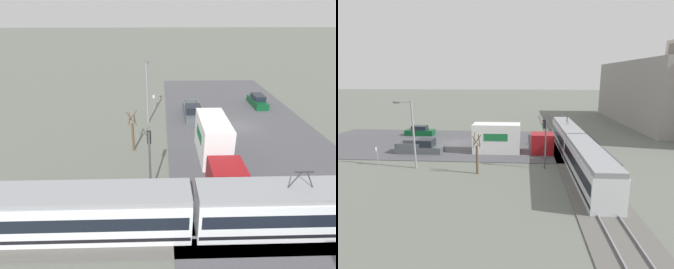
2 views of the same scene
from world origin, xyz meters
TOP-DOWN VIEW (x-y plane):
  - ground_plane at (0.00, 0.00)m, footprint 320.00×320.00m
  - road_surface at (0.00, 0.00)m, footprint 17.38×42.51m
  - rail_bed at (0.00, 16.13)m, footprint 56.12×4.40m
  - light_rail_tram at (7.43, 16.13)m, footprint 25.16×2.57m
  - box_truck at (4.52, 8.13)m, footprint 2.59×10.17m
  - pickup_truck at (5.32, -2.97)m, footprint 2.04×5.85m
  - sedan_car_0 at (-4.58, -7.03)m, footprint 1.73×4.65m
  - traffic_light_pole at (10.20, 12.38)m, footprint 0.28×0.47m
  - street_tree at (12.12, 5.52)m, footprint 1.01×0.84m
  - street_lamp_near_crossing at (10.95, -1.58)m, footprint 0.36×1.95m
  - no_parking_sign at (10.31, -5.96)m, footprint 0.32×0.08m
  - backdrop_retail_block at (-19.46, 37.53)m, footprint 32.89×13.96m

SIDE VIEW (x-z plane):
  - ground_plane at x=0.00m, z-range 0.00..0.00m
  - road_surface at x=0.00m, z-range 0.00..0.08m
  - rail_bed at x=0.00m, z-range -0.06..0.16m
  - sedan_car_0 at x=-4.58m, z-range -0.06..1.53m
  - pickup_truck at x=5.32m, z-range -0.14..1.63m
  - no_parking_sign at x=10.31m, z-range 0.24..2.35m
  - light_rail_tram at x=7.43m, z-range -0.53..3.82m
  - box_truck at x=4.52m, z-range -0.06..3.66m
  - street_tree at x=12.12m, z-range -0.19..4.02m
  - traffic_light_pole at x=10.20m, z-range 0.78..6.11m
  - street_lamp_near_crossing at x=10.95m, z-range 0.61..7.86m
  - backdrop_retail_block at x=-19.46m, z-range 0.00..12.70m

